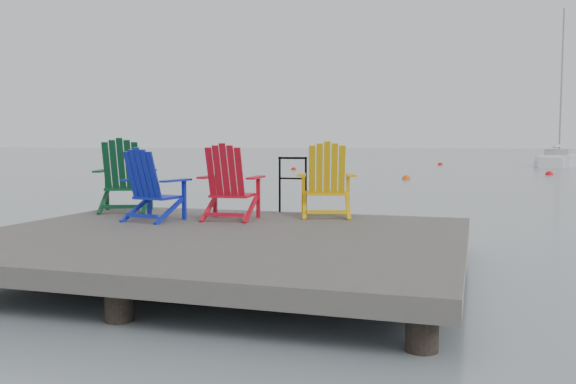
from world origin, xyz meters
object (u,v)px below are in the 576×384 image
(sailboat_near, at_px, (558,161))
(chair_blue, at_px, (152,185))
(handrail, at_px, (293,179))
(buoy_c, at_px, (549,175))
(chair_red, at_px, (229,183))
(buoy_a, at_px, (406,179))
(chair_yellow, at_px, (326,180))
(buoy_d, at_px, (440,165))
(buoy_b, at_px, (294,170))
(chair_green, at_px, (124,176))

(sailboat_near, bearing_deg, chair_blue, -91.79)
(handrail, relative_size, buoy_c, 2.29)
(chair_red, relative_size, buoy_a, 2.79)
(chair_blue, bearing_deg, sailboat_near, 84.70)
(chair_yellow, distance_m, buoy_d, 38.06)
(chair_blue, bearing_deg, buoy_b, 111.49)
(sailboat_near, bearing_deg, handrail, -90.08)
(sailboat_near, relative_size, buoy_c, 29.27)
(chair_blue, relative_size, buoy_c, 2.60)
(chair_yellow, bearing_deg, sailboat_near, 63.29)
(handrail, distance_m, buoy_a, 18.43)
(chair_red, distance_m, chair_yellow, 1.46)
(sailboat_near, distance_m, buoy_a, 21.53)
(chair_yellow, height_order, buoy_b, chair_yellow)
(chair_yellow, bearing_deg, buoy_d, 75.29)
(handrail, relative_size, buoy_b, 2.83)
(chair_yellow, relative_size, buoy_d, 2.94)
(chair_green, distance_m, chair_red, 2.09)
(buoy_a, bearing_deg, chair_blue, -94.12)
(buoy_c, distance_m, buoy_d, 14.41)
(handrail, height_order, chair_yellow, chair_yellow)
(sailboat_near, xyz_separation_m, buoy_b, (-16.34, -11.69, -0.36))
(handrail, xyz_separation_m, chair_green, (-2.63, -0.75, 0.04))
(sailboat_near, distance_m, buoy_b, 20.09)
(chair_red, bearing_deg, chair_blue, -162.48)
(chair_red, height_order, buoy_b, chair_red)
(chair_red, relative_size, buoy_c, 2.74)
(chair_green, xyz_separation_m, chair_red, (2.04, -0.47, -0.04))
(handrail, height_order, chair_blue, chair_blue)
(chair_blue, bearing_deg, handrail, 54.45)
(buoy_a, bearing_deg, chair_red, -91.23)
(handrail, bearing_deg, buoy_b, 106.61)
(handrail, bearing_deg, chair_blue, -134.46)
(chair_yellow, relative_size, buoy_b, 3.49)
(chair_blue, relative_size, buoy_a, 2.65)
(chair_blue, distance_m, buoy_a, 20.12)
(handrail, bearing_deg, buoy_a, 90.54)
(buoy_a, bearing_deg, handrail, -89.46)
(chair_blue, bearing_deg, buoy_c, 81.80)
(buoy_c, xyz_separation_m, buoy_d, (-6.17, 13.03, 0.00))
(handrail, xyz_separation_m, buoy_b, (-7.88, 26.44, -1.04))
(buoy_a, bearing_deg, chair_green, -97.31)
(chair_green, relative_size, buoy_b, 3.65)
(buoy_b, bearing_deg, chair_green, -79.06)
(handrail, relative_size, chair_green, 0.78)
(buoy_d, bearing_deg, buoy_c, -64.65)
(handrail, relative_size, chair_yellow, 0.81)
(handrail, relative_size, sailboat_near, 0.08)
(buoy_c, bearing_deg, handrail, -104.71)
(sailboat_near, bearing_deg, buoy_b, -132.01)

